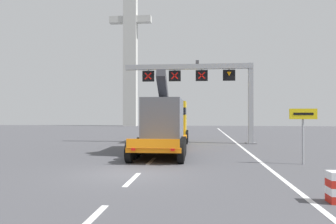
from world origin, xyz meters
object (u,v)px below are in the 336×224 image
heavy_haul_truck_orange (167,121)px  bridge_pylon_distant (130,39)px  overhead_lane_gantry (205,79)px  exit_sign_yellow (303,123)px

heavy_haul_truck_orange → bridge_pylon_distant: 47.57m
overhead_lane_gantry → heavy_haul_truck_orange: (-2.91, -4.13, -3.63)m
heavy_haul_truck_orange → exit_sign_yellow: size_ratio=4.99×
exit_sign_yellow → bridge_pylon_distant: 56.18m
exit_sign_yellow → bridge_pylon_distant: bridge_pylon_distant is taller
bridge_pylon_distant → exit_sign_yellow: bearing=-68.1°
overhead_lane_gantry → exit_sign_yellow: (4.72, -11.17, -3.50)m
exit_sign_yellow → bridge_pylon_distant: bearing=111.9°
overhead_lane_gantry → bridge_pylon_distant: bearing=111.6°
overhead_lane_gantry → heavy_haul_truck_orange: bearing=-125.1°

